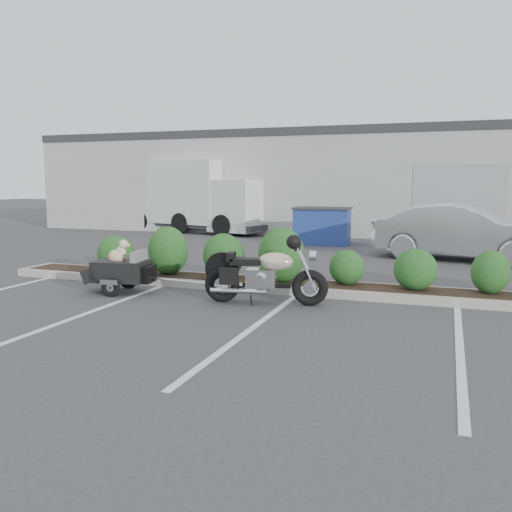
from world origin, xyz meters
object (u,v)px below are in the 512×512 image
(delivery_truck, at_px, (199,198))
(sedan, at_px, (464,232))
(pet_trailer, at_px, (121,270))
(dumpster, at_px, (322,226))
(motorcycle, at_px, (265,276))

(delivery_truck, bearing_deg, sedan, -13.10)
(pet_trailer, xyz_separation_m, delivery_truck, (-3.93, 11.61, 0.96))
(dumpster, bearing_deg, motorcycle, -87.00)
(delivery_truck, bearing_deg, motorcycle, -45.76)
(pet_trailer, bearing_deg, delivery_truck, 99.79)
(motorcycle, height_order, pet_trailer, motorcycle)
(sedan, height_order, dumpster, sedan)
(motorcycle, height_order, sedan, sedan)
(dumpster, xyz_separation_m, delivery_truck, (-5.70, 2.75, 0.77))
(motorcycle, xyz_separation_m, dumpster, (-1.02, 8.87, 0.13))
(pet_trailer, relative_size, delivery_truck, 0.26)
(pet_trailer, height_order, dumpster, dumpster)
(motorcycle, relative_size, pet_trailer, 1.24)
(motorcycle, relative_size, delivery_truck, 0.32)
(dumpster, height_order, delivery_truck, delivery_truck)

